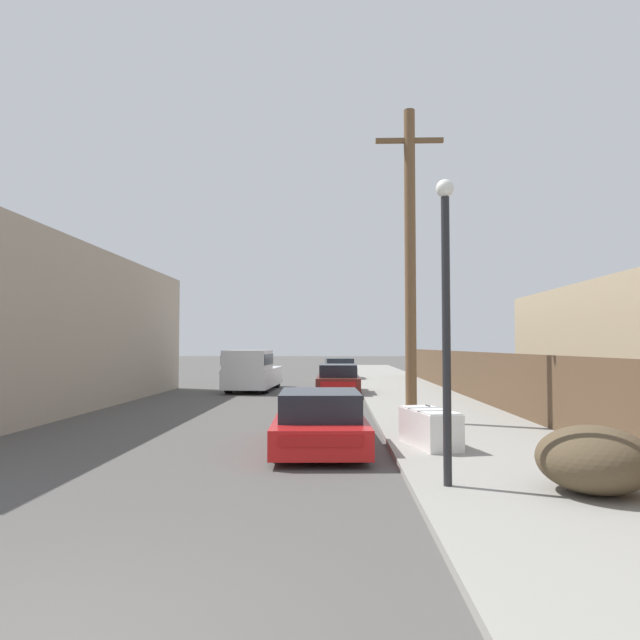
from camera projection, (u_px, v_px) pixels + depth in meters
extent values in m
cube|color=gray|center=(404.00, 389.00, 26.78)|extent=(4.20, 63.00, 0.12)
cube|color=silver|center=(430.00, 428.00, 11.19)|extent=(1.05, 1.80, 0.69)
cube|color=white|center=(429.00, 410.00, 11.20)|extent=(1.01, 1.73, 0.03)
cube|color=#333335|center=(428.00, 406.00, 11.75)|extent=(0.08, 0.20, 0.02)
cube|color=gray|center=(424.00, 408.00, 11.47)|extent=(0.69, 0.23, 0.01)
cube|color=gray|center=(434.00, 410.00, 10.96)|extent=(0.69, 0.23, 0.01)
cube|color=red|center=(320.00, 428.00, 11.73)|extent=(1.98, 4.46, 0.52)
cube|color=black|center=(320.00, 404.00, 11.36)|extent=(1.63, 2.17, 0.52)
cube|color=#B21414|center=(321.00, 442.00, 9.52)|extent=(1.41, 0.09, 0.18)
cylinder|color=black|center=(285.00, 424.00, 13.07)|extent=(0.22, 0.61, 0.60)
cylinder|color=black|center=(353.00, 424.00, 13.09)|extent=(0.22, 0.61, 0.60)
cylinder|color=black|center=(278.00, 444.00, 10.35)|extent=(0.22, 0.61, 0.60)
cylinder|color=black|center=(363.00, 444.00, 10.37)|extent=(0.22, 0.61, 0.60)
cube|color=#5B1E19|center=(338.00, 384.00, 24.17)|extent=(1.78, 4.05, 0.64)
cube|color=black|center=(338.00, 370.00, 24.03)|extent=(1.53, 2.27, 0.51)
cube|color=#B21414|center=(338.00, 384.00, 22.14)|extent=(1.39, 0.03, 0.23)
cylinder|color=black|center=(321.00, 385.00, 25.44)|extent=(0.20, 0.67, 0.67)
cylinder|color=black|center=(355.00, 385.00, 25.39)|extent=(0.20, 0.67, 0.67)
cylinder|color=black|center=(319.00, 389.00, 22.93)|extent=(0.20, 0.67, 0.67)
cylinder|color=black|center=(357.00, 389.00, 22.88)|extent=(0.20, 0.67, 0.67)
cube|color=silver|center=(339.00, 372.00, 35.14)|extent=(2.20, 4.47, 0.66)
cube|color=black|center=(339.00, 362.00, 35.00)|extent=(1.80, 2.54, 0.52)
cube|color=#B21414|center=(342.00, 372.00, 32.96)|extent=(1.47, 0.14, 0.23)
cylinder|color=black|center=(324.00, 373.00, 36.44)|extent=(0.24, 0.64, 0.63)
cylinder|color=black|center=(350.00, 373.00, 36.52)|extent=(0.24, 0.64, 0.63)
cylinder|color=black|center=(327.00, 376.00, 33.76)|extent=(0.24, 0.64, 0.63)
cylinder|color=black|center=(354.00, 376.00, 33.83)|extent=(0.24, 0.64, 0.63)
cube|color=silver|center=(254.00, 377.00, 26.72)|extent=(2.17, 5.61, 0.84)
cube|color=silver|center=(248.00, 360.00, 25.24)|extent=(1.94, 2.56, 0.85)
cube|color=black|center=(248.00, 359.00, 25.24)|extent=(1.98, 2.51, 0.47)
cylinder|color=black|center=(266.00, 384.00, 24.94)|extent=(0.29, 0.81, 0.80)
cylinder|color=black|center=(229.00, 384.00, 25.05)|extent=(0.29, 0.81, 0.80)
cylinder|color=black|center=(277.00, 380.00, 28.37)|extent=(0.29, 0.81, 0.80)
cylinder|color=black|center=(244.00, 379.00, 28.48)|extent=(0.29, 0.81, 0.80)
cylinder|color=brown|center=(410.00, 264.00, 15.03)|extent=(0.29, 0.29, 8.26)
cube|color=brown|center=(409.00, 141.00, 15.18)|extent=(1.80, 0.12, 0.12)
cylinder|color=#232326|center=(446.00, 340.00, 8.11)|extent=(0.12, 0.12, 4.11)
sphere|color=white|center=(445.00, 188.00, 8.21)|extent=(0.26, 0.26, 0.26)
ellipsoid|color=brown|center=(594.00, 459.00, 7.65)|extent=(1.49, 1.55, 0.90)
cube|color=brown|center=(479.00, 376.00, 20.44)|extent=(0.08, 36.21, 1.75)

